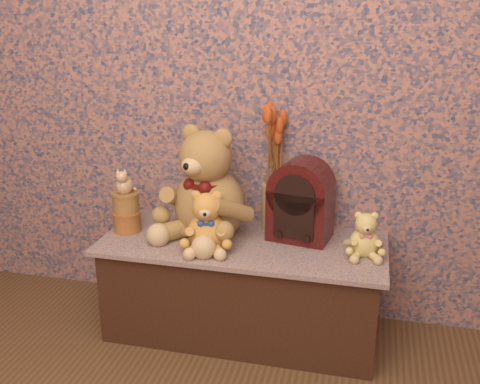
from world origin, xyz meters
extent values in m
cube|color=#34456B|center=(0.00, 1.50, 1.30)|extent=(3.00, 0.10, 2.60)
cube|color=#384472|center=(0.00, 1.24, 0.22)|extent=(1.22, 0.53, 0.44)
cylinder|color=tan|center=(0.11, 1.43, 0.55)|extent=(0.17, 0.17, 0.21)
cylinder|color=gold|center=(-0.53, 1.23, 0.49)|extent=(0.16, 0.16, 0.09)
cylinder|color=tan|center=(-0.53, 1.23, 0.58)|extent=(0.14, 0.14, 0.09)
camera|label=1|loc=(0.50, -0.88, 1.40)|focal=41.06mm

